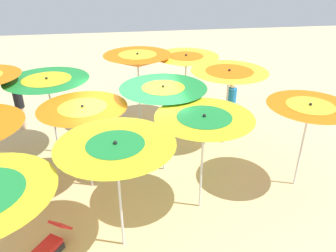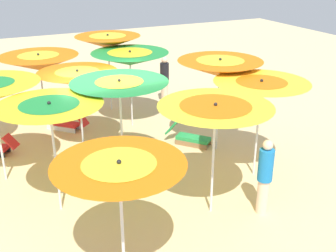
{
  "view_description": "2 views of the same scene",
  "coord_description": "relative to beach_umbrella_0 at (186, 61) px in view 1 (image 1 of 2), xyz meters",
  "views": [
    {
      "loc": [
        -0.17,
        -7.47,
        5.23
      ],
      "look_at": [
        0.9,
        -0.26,
        1.45
      ],
      "focal_mm": 35.6,
      "sensor_mm": 36.0,
      "label": 1
    },
    {
      "loc": [
        9.09,
        -2.77,
        4.98
      ],
      "look_at": [
        1.08,
        1.04,
        1.25
      ],
      "focal_mm": 45.01,
      "sensor_mm": 36.0,
      "label": 2
    }
  ],
  "objects": [
    {
      "name": "ground",
      "position": [
        -1.96,
        -2.9,
        -2.15
      ],
      "size": [
        36.35,
        36.35,
        0.04
      ],
      "primitive_type": "cube",
      "color": "beige"
    },
    {
      "name": "beach_umbrella_0",
      "position": [
        0.0,
        0.0,
        0.0
      ],
      "size": [
        2.13,
        2.13,
        2.37
      ],
      "color": "silver",
      "rests_on": "ground"
    },
    {
      "name": "beach_umbrella_1",
      "position": [
        -1.57,
        -0.09,
        0.11
      ],
      "size": [
        2.14,
        2.14,
        2.5
      ],
      "color": "silver",
      "rests_on": "ground"
    },
    {
      "name": "beach_umbrella_2",
      "position": [
        -4.09,
        -1.54,
        -0.05
      ],
      "size": [
        2.24,
        2.24,
        2.32
      ],
      "color": "silver",
      "rests_on": "ground"
    },
    {
      "name": "beach_umbrella_4",
      "position": [
        0.89,
        -1.72,
        0.01
      ],
      "size": [
        2.18,
        2.18,
        2.37
      ],
      "color": "silver",
      "rests_on": "ground"
    },
    {
      "name": "beach_umbrella_5",
      "position": [
        -1.14,
        -2.89,
        0.09
      ],
      "size": [
        2.13,
        2.13,
        2.43
      ],
      "color": "silver",
      "rests_on": "ground"
    },
    {
      "name": "beach_umbrella_6",
      "position": [
        -3.03,
        -3.34,
        -0.13
      ],
      "size": [
        2.02,
        2.02,
        2.23
      ],
      "color": "silver",
      "rests_on": "ground"
    },
    {
      "name": "beach_umbrella_8",
      "position": [
        2.07,
        -4.03,
        -0.09
      ],
      "size": [
        1.95,
        1.95,
        2.25
      ],
      "color": "silver",
      "rests_on": "ground"
    },
    {
      "name": "beach_umbrella_9",
      "position": [
        -0.52,
        -4.49,
        0.02
      ],
      "size": [
        2.04,
        2.04,
        2.37
      ],
      "color": "silver",
      "rests_on": "ground"
    },
    {
      "name": "beach_umbrella_10",
      "position": [
        -2.3,
        -5.39,
        0.03
      ],
      "size": [
        2.1,
        2.1,
        2.41
      ],
      "color": "silver",
      "rests_on": "ground"
    },
    {
      "name": "lounger_0",
      "position": [
        -2.16,
        -0.59,
        -1.92
      ],
      "size": [
        1.2,
        1.09,
        0.65
      ],
      "rotation": [
        0.0,
        0.0,
        6.98
      ],
      "color": "olive",
      "rests_on": "ground"
    },
    {
      "name": "lounger_1",
      "position": [
        -3.84,
        -5.54,
        -1.94
      ],
      "size": [
        0.99,
        1.25,
        0.57
      ],
      "rotation": [
        0.0,
        0.0,
        4.12
      ],
      "color": "#333338",
      "rests_on": "ground"
    },
    {
      "name": "lounger_2",
      "position": [
        -4.61,
        -3.43,
        -1.92
      ],
      "size": [
        1.15,
        1.13,
        0.68
      ],
      "rotation": [
        0.0,
        0.0,
        3.91
      ],
      "color": "silver",
      "rests_on": "ground"
    },
    {
      "name": "beachgoer_0",
      "position": [
        1.37,
        -0.81,
        -1.29
      ],
      "size": [
        0.3,
        0.3,
        1.62
      ],
      "rotation": [
        0.0,
        0.0,
        1.71
      ],
      "color": "beige",
      "rests_on": "ground"
    },
    {
      "name": "beachgoer_1",
      "position": [
        -5.46,
        0.2,
        -1.27
      ],
      "size": [
        0.3,
        0.3,
        1.65
      ],
      "rotation": [
        0.0,
        0.0,
        3.42
      ],
      "color": "beige",
      "rests_on": "ground"
    }
  ]
}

